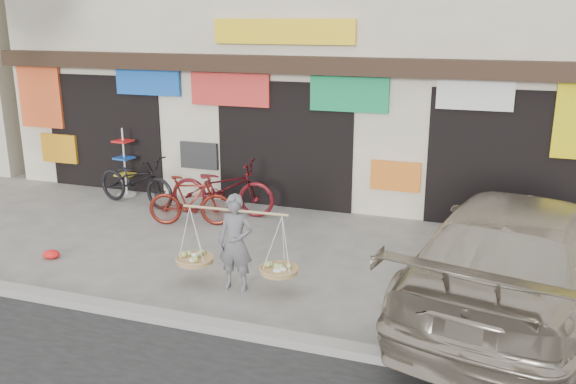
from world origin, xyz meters
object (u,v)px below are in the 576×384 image
(street_vendor, at_px, (236,247))
(bike_2, at_px, (223,188))
(bike_0, at_px, (136,181))
(display_rack, at_px, (125,169))
(suv, at_px, (521,255))
(bike_1, at_px, (191,201))

(street_vendor, distance_m, bike_2, 3.69)
(bike_0, distance_m, bike_2, 2.08)
(street_vendor, bearing_deg, display_rack, 137.29)
(display_rack, bearing_deg, suv, -20.50)
(bike_2, xyz_separation_m, display_rack, (-2.72, 0.56, 0.05))
(bike_1, height_order, suv, suv)
(bike_0, xyz_separation_m, display_rack, (-0.64, 0.55, 0.09))
(display_rack, bearing_deg, bike_0, -40.83)
(bike_1, relative_size, bike_2, 0.76)
(bike_1, xyz_separation_m, bike_2, (0.30, 0.83, 0.08))
(bike_1, bearing_deg, bike_2, -36.46)
(street_vendor, relative_size, suv, 0.31)
(suv, distance_m, display_rack, 9.03)
(bike_0, bearing_deg, suv, -97.23)
(street_vendor, distance_m, suv, 4.04)
(street_vendor, bearing_deg, bike_2, 115.97)
(bike_2, bearing_deg, bike_1, 152.80)
(bike_2, bearing_deg, display_rack, 71.35)
(bike_1, bearing_deg, suv, -122.74)
(street_vendor, bearing_deg, bike_1, 127.98)
(bike_2, relative_size, suv, 0.36)
(bike_0, bearing_deg, bike_2, -78.92)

